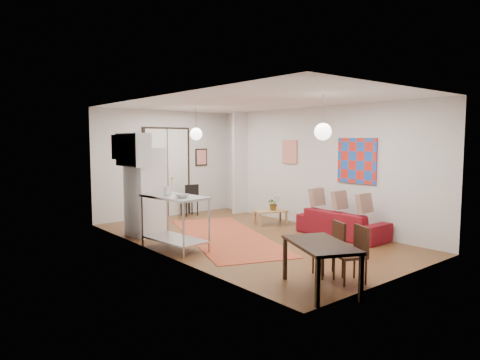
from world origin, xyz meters
TOP-DOWN VIEW (x-y plane):
  - floor at (0.00, 0.00)m, footprint 7.00×7.00m
  - ceiling at (0.00, 0.00)m, footprint 4.20×7.00m
  - wall_back at (0.00, 3.50)m, footprint 4.20×0.02m
  - wall_front at (0.00, -3.50)m, footprint 4.20×0.02m
  - wall_left at (-2.10, 0.00)m, footprint 0.02×7.00m
  - wall_right at (2.10, 0.00)m, footprint 0.02×7.00m
  - double_doors at (0.00, 3.46)m, footprint 1.44×0.06m
  - stub_partition at (1.85, 2.55)m, footprint 0.50×0.10m
  - wall_cabinet at (-1.92, 1.50)m, footprint 0.35×1.00m
  - painting_popart at (2.08, -1.25)m, footprint 0.05×1.00m
  - painting_abstract at (2.08, 0.80)m, footprint 0.05×0.50m
  - poster_back at (1.15, 3.47)m, footprint 0.40×0.03m
  - print_left at (-2.07, 2.00)m, footprint 0.03×0.44m
  - pendant_back at (0.00, 2.00)m, footprint 0.30×0.30m
  - pendant_front at (0.00, -2.00)m, footprint 0.30×0.30m
  - kilim_rug at (-0.30, 0.42)m, footprint 2.95×4.53m
  - sofa at (1.65, -1.21)m, footprint 0.79×2.00m
  - coffee_table at (1.38, 0.76)m, footprint 0.89×0.67m
  - potted_plant at (1.48, 0.76)m, footprint 0.38×0.35m
  - kitchen_counter at (-1.74, 0.14)m, footprint 0.84×1.44m
  - bowl at (-1.75, -0.16)m, footprint 0.27×0.27m
  - soap_bottle at (-1.75, 0.39)m, footprint 0.11×0.11m
  - fridge at (-1.58, 1.65)m, footprint 0.77×0.77m
  - dining_table at (-1.32, -3.09)m, footprint 1.15×1.41m
  - dining_chair_near at (-0.72, -2.66)m, footprint 0.53×0.62m
  - dining_chair_far at (-0.72, -3.07)m, footprint 0.53×0.62m
  - black_side_chair at (0.51, 3.23)m, footprint 0.45×0.45m

SIDE VIEW (x-z plane):
  - floor at x=0.00m, z-range 0.00..0.00m
  - kilim_rug at x=-0.30m, z-range 0.00..0.01m
  - sofa at x=1.65m, z-range 0.00..0.58m
  - coffee_table at x=1.38m, z-range 0.13..0.48m
  - dining_chair_near at x=-0.72m, z-range 0.06..0.91m
  - dining_chair_far at x=-0.72m, z-range 0.06..0.91m
  - black_side_chair at x=0.51m, z-range 0.07..0.95m
  - potted_plant at x=1.48m, z-range 0.35..0.69m
  - dining_table at x=-1.32m, z-range 0.26..0.94m
  - kitchen_counter at x=-1.74m, z-range 0.18..1.23m
  - fridge at x=-1.58m, z-range 0.00..1.93m
  - bowl at x=-1.75m, z-range 1.05..1.11m
  - soap_bottle at x=-1.75m, z-range 1.05..1.27m
  - double_doors at x=0.00m, z-range -0.05..2.45m
  - wall_back at x=0.00m, z-range 0.00..2.90m
  - wall_front at x=0.00m, z-range 0.00..2.90m
  - wall_left at x=-2.10m, z-range 0.00..2.90m
  - wall_right at x=2.10m, z-range 0.00..2.90m
  - stub_partition at x=1.85m, z-range 0.00..2.90m
  - poster_back at x=1.15m, z-range 1.35..1.85m
  - painting_popart at x=2.08m, z-range 1.15..2.15m
  - painting_abstract at x=2.08m, z-range 1.50..2.10m
  - wall_cabinet at x=-1.92m, z-range 1.55..2.25m
  - print_left at x=-2.07m, z-range 1.68..2.22m
  - pendant_back at x=0.00m, z-range 1.85..2.65m
  - pendant_front at x=0.00m, z-range 1.85..2.65m
  - ceiling at x=0.00m, z-range 2.89..2.91m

